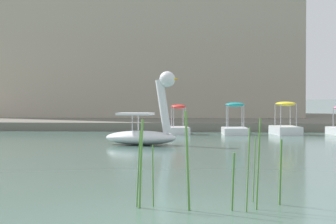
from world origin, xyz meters
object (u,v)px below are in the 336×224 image
swan_boat (145,128)px  pedal_boat_red (178,125)px  pedal_boat_yellow (285,125)px  pedal_boat_teal (235,126)px

swan_boat → pedal_boat_red: bearing=83.8°
swan_boat → pedal_boat_yellow: bearing=50.6°
swan_boat → pedal_boat_red: (0.75, 6.92, -0.18)m
pedal_boat_yellow → pedal_boat_red: size_ratio=1.21×
pedal_boat_red → pedal_boat_teal: bearing=-1.4°
pedal_boat_yellow → swan_boat: bearing=-129.4°
swan_boat → pedal_boat_yellow: 8.92m
swan_boat → pedal_boat_yellow: size_ratio=1.24×
pedal_boat_yellow → pedal_boat_teal: 2.30m
pedal_boat_yellow → pedal_boat_red: pedal_boat_yellow is taller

